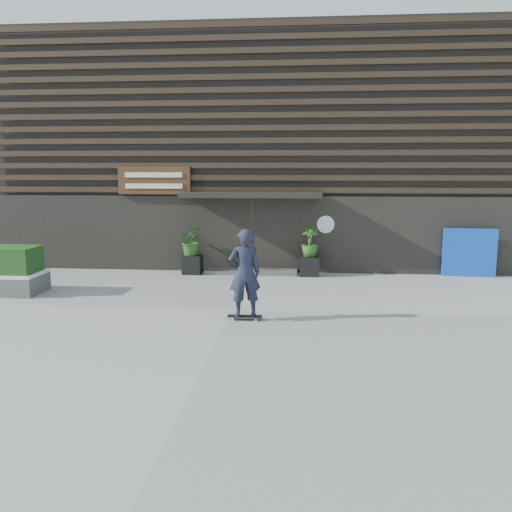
# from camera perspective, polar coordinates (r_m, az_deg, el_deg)

# --- Properties ---
(ground) EXTENTS (80.00, 80.00, 0.00)m
(ground) POSITION_cam_1_polar(r_m,az_deg,el_deg) (12.82, -2.54, -5.84)
(ground) COLOR #9F9B97
(ground) RESTS_ON ground
(entrance_step) EXTENTS (3.00, 0.80, 0.12)m
(entrance_step) POSITION_cam_1_polar(r_m,az_deg,el_deg) (17.27, -0.54, -1.68)
(entrance_step) COLOR #4A4A47
(entrance_step) RESTS_ON ground
(planter_pot_left) EXTENTS (0.60, 0.60, 0.60)m
(planter_pot_left) POSITION_cam_1_polar(r_m,az_deg,el_deg) (17.31, -6.87, -0.91)
(planter_pot_left) COLOR black
(planter_pot_left) RESTS_ON ground
(bamboo_left) EXTENTS (0.86, 0.75, 0.96)m
(bamboo_left) POSITION_cam_1_polar(r_m,az_deg,el_deg) (17.19, -6.92, 1.65)
(bamboo_left) COLOR #2D591E
(bamboo_left) RESTS_ON planter_pot_left
(planter_pot_right) EXTENTS (0.60, 0.60, 0.60)m
(planter_pot_right) POSITION_cam_1_polar(r_m,az_deg,el_deg) (16.95, 5.80, -1.11)
(planter_pot_right) COLOR black
(planter_pot_right) RESTS_ON ground
(bamboo_right) EXTENTS (0.54, 0.54, 0.96)m
(bamboo_right) POSITION_cam_1_polar(r_m,az_deg,el_deg) (16.82, 5.85, 1.50)
(bamboo_right) COLOR #2D591E
(bamboo_right) RESTS_ON planter_pot_right
(blue_tarp) EXTENTS (1.63, 0.24, 1.53)m
(blue_tarp) POSITION_cam_1_polar(r_m,az_deg,el_deg) (17.95, 22.03, 0.34)
(blue_tarp) COLOR #0D3DB5
(blue_tarp) RESTS_ON ground
(building) EXTENTS (18.00, 11.00, 8.00)m
(building) POSITION_cam_1_polar(r_m,az_deg,el_deg) (22.30, 0.81, 10.94)
(building) COLOR black
(building) RESTS_ON ground
(skateboarder) EXTENTS (0.82, 0.65, 2.07)m
(skateboarder) POSITION_cam_1_polar(r_m,az_deg,el_deg) (11.74, -1.23, -1.86)
(skateboarder) COLOR black
(skateboarder) RESTS_ON ground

